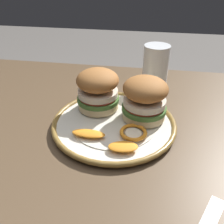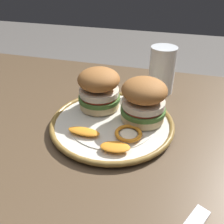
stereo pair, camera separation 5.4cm
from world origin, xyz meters
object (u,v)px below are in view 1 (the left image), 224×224
(dining_table, at_px, (139,175))
(sandwich_half_left, at_px, (96,89))
(sandwich_half_right, at_px, (143,98))
(dinner_plate, at_px, (112,123))
(drinking_glass, at_px, (153,71))

(dining_table, height_order, sandwich_half_left, sandwich_half_left)
(dining_table, height_order, sandwich_half_right, sandwich_half_right)
(dining_table, bearing_deg, dinner_plate, 148.29)
(sandwich_half_right, bearing_deg, drinking_glass, 83.48)
(dining_table, relative_size, sandwich_half_left, 11.39)
(dining_table, relative_size, dinner_plate, 4.81)
(dining_table, bearing_deg, sandwich_half_left, 140.89)
(dining_table, xyz_separation_m, sandwich_half_right, (-0.01, 0.07, 0.17))
(sandwich_half_left, height_order, sandwich_half_right, same)
(dinner_plate, relative_size, drinking_glass, 2.17)
(drinking_glass, bearing_deg, sandwich_half_left, -130.64)
(sandwich_half_left, bearing_deg, drinking_glass, 49.36)
(dinner_plate, distance_m, drinking_glass, 0.23)
(sandwich_half_right, xyz_separation_m, drinking_glass, (0.02, 0.18, -0.01))
(dining_table, distance_m, dinner_plate, 0.14)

